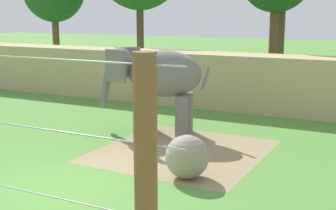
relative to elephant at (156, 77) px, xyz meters
The scene contains 5 objects.
ground_plane 5.60m from the elephant, 84.91° to the right, with size 120.00×120.00×0.00m, color #518938.
dirt_patch 2.89m from the elephant, 42.78° to the right, with size 4.44×4.63×0.01m, color #937F5B.
embankment_wall 4.89m from the elephant, 84.42° to the left, with size 36.00×1.80×2.20m, color tan.
elephant is the anchor object (origin of this frame).
enrichment_ball 4.51m from the elephant, 52.13° to the right, with size 1.03×1.03×1.03m, color gray.
Camera 1 is at (6.39, -7.52, 3.84)m, focal length 49.12 mm.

